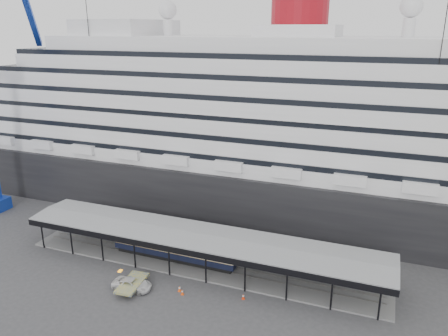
{
  "coord_description": "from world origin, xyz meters",
  "views": [
    {
      "loc": [
        24.44,
        -48.43,
        34.53
      ],
      "look_at": [
        2.92,
        8.0,
        14.96
      ],
      "focal_mm": 35.0,
      "sensor_mm": 36.0,
      "label": 1
    }
  ],
  "objects": [
    {
      "name": "cruise_ship",
      "position": [
        0.05,
        32.0,
        18.35
      ],
      "size": [
        130.0,
        30.0,
        43.9
      ],
      "color": "black",
      "rests_on": "ground"
    },
    {
      "name": "platform_canopy",
      "position": [
        0.0,
        5.0,
        2.36
      ],
      "size": [
        56.0,
        9.18,
        5.3
      ],
      "color": "slate",
      "rests_on": "ground"
    },
    {
      "name": "traffic_cone_right",
      "position": [
        9.05,
        -0.9,
        0.39
      ],
      "size": [
        0.53,
        0.53,
        0.78
      ],
      "rotation": [
        0.0,
        0.0,
        0.41
      ],
      "color": "red",
      "rests_on": "ground"
    },
    {
      "name": "traffic_cone_left",
      "position": [
        0.31,
        -2.3,
        0.42
      ],
      "size": [
        0.47,
        0.47,
        0.85
      ],
      "rotation": [
        0.0,
        0.0,
        0.08
      ],
      "color": "#F5510D",
      "rests_on": "ground"
    },
    {
      "name": "pullman_carriage",
      "position": [
        -4.06,
        5.0,
        2.42
      ],
      "size": [
        20.15,
        2.83,
        19.77
      ],
      "rotation": [
        0.0,
        0.0,
        -0.01
      ],
      "color": "black",
      "rests_on": "ground"
    },
    {
      "name": "traffic_cone_mid",
      "position": [
        1.02,
        -2.86,
        0.4
      ],
      "size": [
        0.49,
        0.49,
        0.8
      ],
      "rotation": [
        0.0,
        0.0,
        0.2
      ],
      "color": "#EB480D",
      "rests_on": "ground"
    },
    {
      "name": "port_truck",
      "position": [
        -6.0,
        -4.18,
        0.76
      ],
      "size": [
        5.69,
        3.01,
        1.53
      ],
      "primitive_type": "imported",
      "rotation": [
        0.0,
        0.0,
        1.66
      ],
      "color": "silver",
      "rests_on": "ground"
    },
    {
      "name": "ground",
      "position": [
        0.0,
        0.0,
        0.0
      ],
      "size": [
        200.0,
        200.0,
        0.0
      ],
      "primitive_type": "plane",
      "color": "#363638",
      "rests_on": "ground"
    }
  ]
}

